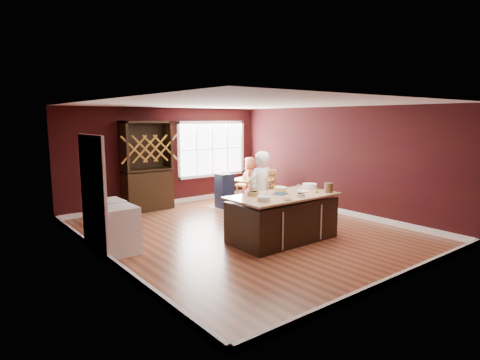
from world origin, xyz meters
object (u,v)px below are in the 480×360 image
chair_north (245,183)px  seated_woman (250,179)px  hutch (147,166)px  dryer (107,223)px  layer_cake (280,191)px  chair_east (275,185)px  chair_south (272,193)px  washer (120,230)px  high_chair (224,190)px  baker (260,192)px  kitchen_island (282,219)px  dining_table (254,187)px  toddler (225,178)px

chair_north → seated_woman: 0.26m
hutch → dryer: (-1.92, -2.30, -0.74)m
layer_cake → chair_north: 3.98m
chair_east → seated_woman: bearing=28.6°
chair_south → washer: 4.51m
high_chair → dryer: size_ratio=1.13×
washer → dryer: (0.00, 0.64, 0.01)m
chair_east → high_chair: chair_east is taller
chair_east → dryer: bearing=89.5°
baker → seated_woman: (1.84, 2.57, -0.21)m
seated_woman → washer: 5.22m
kitchen_island → high_chair: (0.80, 3.08, 0.05)m
baker → hutch: (-1.00, 3.38, 0.31)m
seated_woman → dryer: seated_woman is taller
kitchen_island → washer: kitchen_island is taller
kitchen_island → chair_north: (1.88, 3.56, 0.08)m
chair_north → high_chair: 1.18m
chair_east → washer: 5.45m
layer_cake → dining_table: bearing=59.6°
dining_table → baker: baker is taller
dining_table → chair_south: size_ratio=1.17×
dryer → kitchen_island: bearing=-32.9°
hutch → washer: size_ratio=2.74×
baker → seated_woman: 3.17m
toddler → hutch: hutch is taller
baker → layer_cake: baker is taller
chair_north → toddler: size_ratio=3.97×
layer_cake → chair_north: (1.87, 3.48, -0.48)m
seated_woman → chair_south: bearing=39.3°
chair_south → washer: size_ratio=1.13×
dining_table → toddler: 0.87m
layer_cake → hutch: 4.18m
chair_north → washer: 5.29m
kitchen_island → baker: (0.07, 0.76, 0.42)m
chair_north → toddler: bearing=3.6°
chair_east → washer: (-5.22, -1.57, -0.08)m
baker → dryer: bearing=-26.2°
chair_east → dining_table: bearing=77.5°
baker → chair_north: baker is taller
chair_east → washer: size_ratio=1.18×
chair_south → toddler: bearing=142.2°
high_chair → washer: high_chair is taller
high_chair → dryer: 3.86m
chair_east → dryer: (-5.22, -0.93, -0.07)m
toddler → hutch: 2.08m
layer_cake → chair_east: 3.61m
kitchen_island → dining_table: 3.22m
seated_woman → toddler: (-1.05, -0.19, 0.16)m
layer_cake → toddler: (0.84, 3.07, -0.18)m
baker → high_chair: baker is taller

